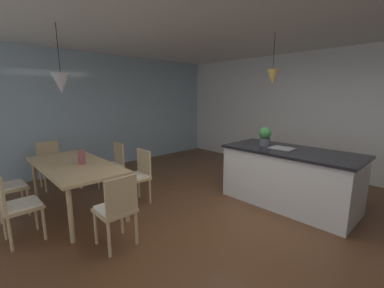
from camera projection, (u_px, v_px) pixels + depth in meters
ground_plane at (238, 228)px, 3.37m from camera, size 10.00×8.40×0.04m
ceiling_slab at (247, 4)px, 2.84m from camera, size 10.00×8.40×0.12m
wall_back_kitchen at (332, 114)px, 5.31m from camera, size 10.00×0.12×2.70m
window_wall_left_glazing at (102, 112)px, 6.00m from camera, size 0.06×8.40×2.70m
dining_table at (74, 168)px, 3.76m from camera, size 1.93×0.89×0.73m
chair_window_end at (51, 163)px, 4.74m from camera, size 0.40×0.40×0.87m
chair_near_left at (5, 186)px, 3.55m from camera, size 0.42×0.42×0.87m
chair_far_right at (137, 175)px, 4.03m from camera, size 0.40×0.40×0.87m
chair_near_right at (16, 205)px, 2.93m from camera, size 0.41×0.41×0.87m
chair_kitchen_end at (117, 208)px, 2.84m from camera, size 0.41×0.41×0.87m
chair_far_left at (113, 164)px, 4.65m from camera, size 0.42×0.42×0.87m
kitchen_island at (289, 176)px, 3.99m from camera, size 2.02×0.96×0.91m
pendant_over_table at (61, 83)px, 3.47m from camera, size 0.24×0.24×0.93m
pendant_over_island_main at (273, 77)px, 3.97m from camera, size 0.18×0.18×0.79m
potted_plant_on_island at (265, 136)px, 4.21m from camera, size 0.20×0.20×0.32m
vase_on_dining_table at (82, 157)px, 3.69m from camera, size 0.10×0.10×0.22m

